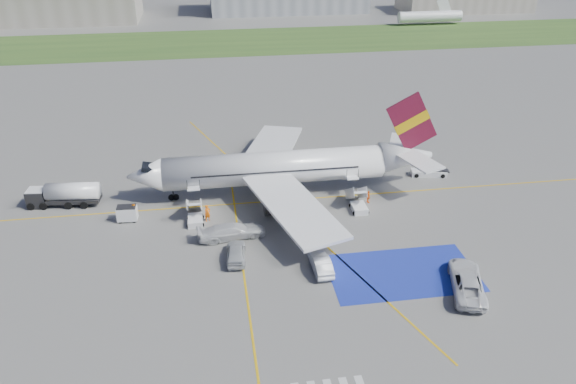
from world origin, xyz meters
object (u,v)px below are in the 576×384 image
at_px(gpu_cart, 127,214).
at_px(van_white_a, 467,279).
at_px(fuel_tanker, 65,196).
at_px(car_silver_a, 236,252).
at_px(airliner, 287,167).
at_px(car_silver_b, 321,263).
at_px(van_white_b, 231,229).
at_px(belt_loader, 429,173).

xyz_separation_m(gpu_cart, van_white_a, (31.83, -17.22, 0.31)).
height_order(fuel_tanker, car_silver_a, fuel_tanker).
relative_size(gpu_cart, car_silver_a, 0.47).
bearing_deg(airliner, car_silver_b, -87.00).
bearing_deg(van_white_b, gpu_cart, 57.78).
height_order(airliner, belt_loader, airliner).
bearing_deg(van_white_a, gpu_cart, -11.65).
distance_m(fuel_tanker, gpu_cart, 8.86).
relative_size(airliner, car_silver_b, 7.96).
bearing_deg(van_white_a, belt_loader, -86.33).
distance_m(belt_loader, van_white_a, 23.72).
bearing_deg(van_white_a, van_white_b, -13.28).
bearing_deg(van_white_b, airliner, -44.82).
relative_size(belt_loader, van_white_a, 0.83).
bearing_deg(car_silver_b, car_silver_a, -23.47).
distance_m(gpu_cart, van_white_a, 36.19).
xyz_separation_m(airliner, fuel_tanker, (-25.88, 0.71, -2.23)).
distance_m(airliner, fuel_tanker, 25.99).
bearing_deg(belt_loader, car_silver_b, -124.28).
relative_size(car_silver_a, car_silver_b, 1.01).
bearing_deg(belt_loader, van_white_b, -146.53).
relative_size(gpu_cart, car_silver_b, 0.48).
height_order(belt_loader, van_white_a, van_white_a).
distance_m(van_white_a, van_white_b, 23.86).
height_order(fuel_tanker, belt_loader, fuel_tanker).
bearing_deg(van_white_b, van_white_a, -126.99).
bearing_deg(car_silver_a, airliner, -113.10).
relative_size(fuel_tanker, van_white_a, 1.40).
bearing_deg(car_silver_a, fuel_tanker, -31.92).
bearing_deg(belt_loader, airliner, -164.08).
relative_size(car_silver_b, van_white_a, 0.78).
bearing_deg(gpu_cart, car_silver_b, -29.71).
xyz_separation_m(car_silver_b, van_white_a, (12.57, -4.88, 0.35)).
bearing_deg(car_silver_a, van_white_b, -82.53).
distance_m(airliner, van_white_a, 25.24).
distance_m(belt_loader, car_silver_a, 29.97).
relative_size(gpu_cart, van_white_a, 0.37).
xyz_separation_m(airliner, gpu_cart, (-18.39, -4.02, -2.59)).
distance_m(car_silver_a, car_silver_b, 8.46).
xyz_separation_m(airliner, car_silver_b, (0.86, -16.36, -2.63)).
xyz_separation_m(belt_loader, car_silver_b, (-17.95, -18.22, 0.41)).
bearing_deg(gpu_cart, car_silver_a, -36.34).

